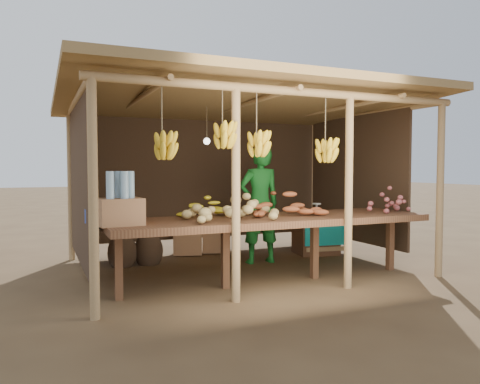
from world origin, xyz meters
name	(u,v)px	position (x,y,z in m)	size (l,w,h in m)	color
ground	(240,268)	(0.00, 0.00, 0.00)	(60.00, 60.00, 0.00)	brown
stall_structure	(236,128)	(-0.08, -0.06, 1.91)	(4.70, 3.50, 2.43)	#A88356
counter	(272,222)	(0.00, -0.95, 0.74)	(3.90, 1.05, 0.80)	brown
potato_heap	(234,203)	(-0.52, -1.03, 0.99)	(1.12, 0.67, 0.37)	tan
sweet_potato_heap	(285,201)	(0.20, -0.89, 0.98)	(0.87, 0.52, 0.35)	#9F4E29
onion_heap	(385,199)	(1.59, -1.09, 0.98)	(0.69, 0.42, 0.35)	#A44F50
banana_pile	(206,202)	(-0.69, -0.56, 0.97)	(0.58, 0.35, 0.35)	yellow
tomato_basin	(105,214)	(-1.90, -0.73, 0.89)	(0.42, 0.42, 0.22)	navy
bottle_box	(120,205)	(-1.79, -1.05, 1.01)	(0.47, 0.38, 0.55)	#996944
vendor	(259,204)	(0.39, 0.19, 0.86)	(0.62, 0.41, 1.71)	#197325
tarp_crate	(316,232)	(1.54, 0.47, 0.34)	(0.79, 0.71, 0.83)	brown
carton_stack	(207,234)	(-0.06, 1.20, 0.31)	(1.01, 0.46, 0.71)	#996944
burlap_sacks	(136,248)	(-1.30, 0.73, 0.24)	(0.78, 0.41, 0.55)	#422E1E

